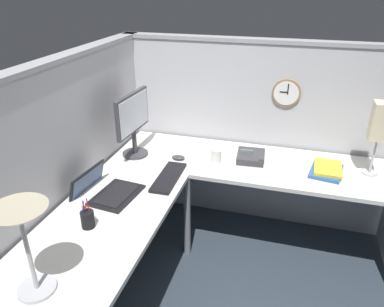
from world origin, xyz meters
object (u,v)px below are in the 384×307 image
at_px(desk_lamp_dome, 22,224).
at_px(desk_lamp_paper, 381,123).
at_px(pen_cup, 88,219).
at_px(wall_clock, 286,93).
at_px(keyboard, 169,177).
at_px(book_stack, 327,170).
at_px(coffee_mug, 217,156).
at_px(monitor, 133,120).
at_px(computer_mouse, 178,157).
at_px(office_phone, 251,157).
at_px(laptop, 104,190).

distance_m(desk_lamp_dome, desk_lamp_paper, 2.26).
distance_m(pen_cup, wall_clock, 1.76).
distance_m(keyboard, book_stack, 1.14).
bearing_deg(desk_lamp_paper, book_stack, 103.43).
relative_size(keyboard, pen_cup, 2.39).
xyz_separation_m(coffee_mug, wall_clock, (0.41, -0.45, 0.41)).
bearing_deg(book_stack, monitor, 94.41).
bearing_deg(book_stack, wall_clock, 43.70).
bearing_deg(desk_lamp_dome, book_stack, -40.44).
height_order(desk_lamp_dome, pen_cup, desk_lamp_dome).
distance_m(desk_lamp_paper, wall_clock, 0.72).
xyz_separation_m(computer_mouse, desk_lamp_paper, (0.17, -1.39, 0.37)).
bearing_deg(office_phone, desk_lamp_paper, -86.66).
bearing_deg(laptop, keyboard, -48.88).
height_order(monitor, desk_lamp_dome, monitor).
bearing_deg(desk_lamp_dome, keyboard, -11.80).
bearing_deg(office_phone, keyboard, 129.03).
bearing_deg(wall_clock, coffee_mug, 132.61).
bearing_deg(laptop, computer_mouse, -27.69).
distance_m(office_phone, book_stack, 0.55).
bearing_deg(office_phone, coffee_mug, 104.70).
distance_m(laptop, pen_cup, 0.36).
bearing_deg(keyboard, laptop, 129.96).
xyz_separation_m(desk_lamp_dome, desk_lamp_paper, (1.60, -1.60, 0.02)).
height_order(monitor, coffee_mug, monitor).
relative_size(desk_lamp_dome, book_stack, 1.43).
bearing_deg(book_stack, office_phone, 87.76).
relative_size(office_phone, wall_clock, 0.99).
bearing_deg(coffee_mug, laptop, 137.13).
distance_m(monitor, computer_mouse, 0.45).
bearing_deg(keyboard, desk_lamp_dome, 167.04).
relative_size(office_phone, book_stack, 0.70).
distance_m(desk_lamp_dome, coffee_mug, 1.59).
bearing_deg(wall_clock, book_stack, -136.30).
distance_m(laptop, wall_clock, 1.56).
xyz_separation_m(laptop, wall_clock, (1.07, -1.06, 0.43)).
bearing_deg(monitor, wall_clock, -66.28).
bearing_deg(desk_lamp_paper, office_phone, 93.34).
relative_size(laptop, desk_lamp_dome, 0.93).
height_order(laptop, computer_mouse, laptop).
bearing_deg(pen_cup, coffee_mug, -27.43).
relative_size(book_stack, wall_clock, 1.42).
relative_size(desk_lamp_dome, wall_clock, 2.02).
xyz_separation_m(book_stack, wall_clock, (0.37, 0.35, 0.44)).
bearing_deg(coffee_mug, wall_clock, -47.39).
height_order(keyboard, desk_lamp_paper, desk_lamp_paper).
relative_size(monitor, pen_cup, 2.78).
height_order(pen_cup, wall_clock, wall_clock).
xyz_separation_m(computer_mouse, coffee_mug, (0.05, -0.29, 0.03)).
distance_m(keyboard, coffee_mug, 0.44).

